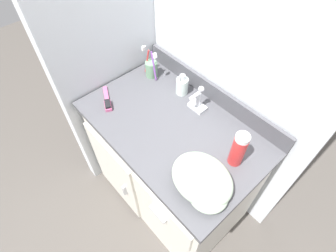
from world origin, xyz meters
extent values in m
plane|color=#4C4742|center=(0.00, 0.00, 0.00)|extent=(6.00, 6.00, 0.00)
cube|color=silver|center=(0.00, 0.33, 1.10)|extent=(1.10, 0.08, 2.20)
cube|color=silver|center=(-0.51, 0.00, 1.10)|extent=(0.08, 0.65, 2.20)
cube|color=silver|center=(0.00, 0.00, 0.37)|extent=(0.89, 0.53, 0.74)
cube|color=silver|center=(-0.21, -0.27, 0.33)|extent=(0.43, 0.02, 0.59)
cube|color=silver|center=(0.22, -0.27, 0.57)|extent=(0.39, 0.02, 0.18)
cube|color=silver|center=(-0.09, -0.29, 0.33)|extent=(0.02, 0.02, 0.09)
cube|color=silver|center=(0.22, -0.29, 0.57)|extent=(0.10, 0.02, 0.01)
cube|color=#4C4C51|center=(0.00, 0.00, 0.75)|extent=(0.92, 0.57, 0.03)
ellipsoid|color=#46464B|center=(0.00, 0.00, 0.68)|extent=(0.36, 0.28, 0.17)
cylinder|color=silver|center=(0.00, 0.00, 0.59)|extent=(0.03, 0.03, 0.01)
cube|color=#4C4C51|center=(0.00, 0.28, 0.81)|extent=(0.92, 0.02, 0.10)
cube|color=silver|center=(0.00, 0.17, 0.78)|extent=(0.09, 0.06, 0.02)
cylinder|color=silver|center=(0.00, 0.17, 0.83)|extent=(0.02, 0.02, 0.08)
cylinder|color=silver|center=(0.00, 0.14, 0.87)|extent=(0.02, 0.06, 0.02)
sphere|color=silver|center=(0.00, 0.18, 0.89)|extent=(0.03, 0.03, 0.03)
cylinder|color=gray|center=(-0.35, 0.16, 0.81)|extent=(0.07, 0.07, 0.09)
cylinder|color=purple|center=(-0.32, 0.15, 0.85)|extent=(0.05, 0.02, 0.16)
cube|color=white|center=(-0.30, 0.15, 0.93)|extent=(0.02, 0.02, 0.03)
cylinder|color=#D13838|center=(-0.38, 0.16, 0.85)|extent=(0.04, 0.02, 0.16)
cube|color=white|center=(-0.39, 0.15, 0.93)|extent=(0.02, 0.02, 0.03)
cylinder|color=silver|center=(-0.13, 0.19, 0.81)|extent=(0.06, 0.06, 0.09)
cylinder|color=silver|center=(-0.13, 0.19, 0.87)|extent=(0.03, 0.03, 0.03)
cylinder|color=silver|center=(-0.13, 0.17, 0.88)|extent=(0.01, 0.04, 0.01)
cylinder|color=red|center=(0.32, 0.07, 0.84)|extent=(0.06, 0.06, 0.16)
cylinder|color=white|center=(0.32, 0.07, 0.93)|extent=(0.06, 0.06, 0.02)
cube|color=#C1517F|center=(-0.39, -0.12, 0.77)|extent=(0.11, 0.07, 0.01)
cube|color=#C1517F|center=(-0.31, -0.16, 0.77)|extent=(0.08, 0.06, 0.02)
cube|color=black|center=(-0.31, -0.16, 0.79)|extent=(0.06, 0.05, 0.01)
ellipsoid|color=#A8BCA3|center=(0.30, -0.12, 0.81)|extent=(0.26, 0.22, 0.09)
ellipsoid|color=#B0C6AB|center=(0.36, -0.15, 0.80)|extent=(0.16, 0.15, 0.06)
camera|label=1|loc=(0.57, -0.54, 1.74)|focal=28.00mm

